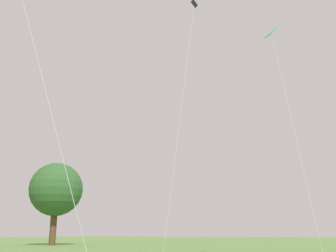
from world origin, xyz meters
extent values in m
cylinder|color=#B2B2B7|center=(-0.77, 13.46, 6.41)|extent=(2.89, 2.91, 12.83)
cube|color=black|center=(11.47, 14.12, 16.92)|extent=(0.68, 0.58, 0.51)
cylinder|color=#B2B2B7|center=(9.65, 14.21, 8.46)|extent=(3.65, 0.19, 16.92)
cube|color=green|center=(14.05, 9.72, 14.55)|extent=(0.89, 0.99, 0.64)
cylinder|color=#B2B2B7|center=(12.04, 8.28, 7.27)|extent=(4.04, 2.91, 14.55)
cylinder|color=#513823|center=(28.23, 46.30, 2.30)|extent=(0.89, 0.89, 4.60)
sphere|color=#2D5628|center=(28.23, 46.30, 7.58)|extent=(7.43, 7.43, 7.43)
camera|label=1|loc=(-9.33, 2.60, 1.60)|focal=41.66mm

